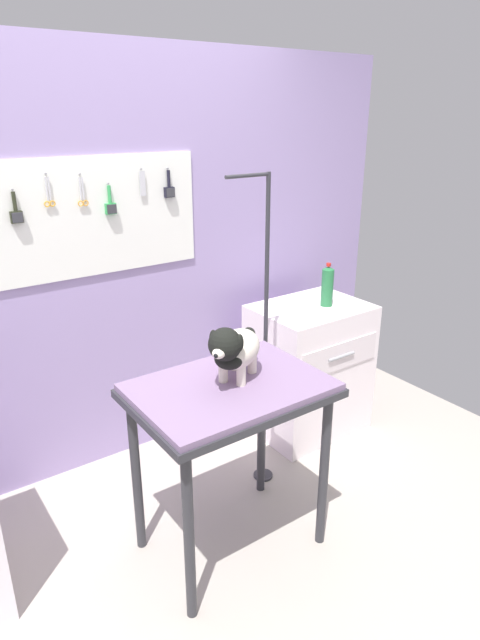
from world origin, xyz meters
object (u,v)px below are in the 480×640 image
at_px(dog, 234,349).
at_px(cabinet_right, 309,368).
at_px(soda_bottle, 327,286).
at_px(grooming_table, 230,405).
at_px(grooming_arm, 264,350).

relative_size(dog, cabinet_right, 0.43).
height_order(cabinet_right, soda_bottle, soda_bottle).
bearing_deg(grooming_table, grooming_arm, 36.30).
distance_m(grooming_table, cabinet_right, 1.20).
relative_size(dog, soda_bottle, 1.37).
xyz_separation_m(grooming_table, cabinet_right, (1.00, 0.58, -0.34)).
bearing_deg(dog, grooming_table, -157.41).
distance_m(dog, soda_bottle, 1.17).
height_order(grooming_table, dog, dog).
xyz_separation_m(cabinet_right, soda_bottle, (0.08, -0.04, 0.55)).
distance_m(dog, cabinet_right, 1.27).
xyz_separation_m(dog, cabinet_right, (0.97, 0.56, -0.59)).
bearing_deg(cabinet_right, dog, -149.83).
height_order(dog, cabinet_right, dog).
height_order(grooming_arm, cabinet_right, grooming_arm).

